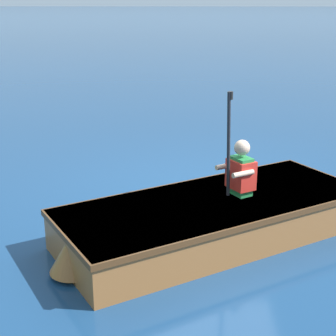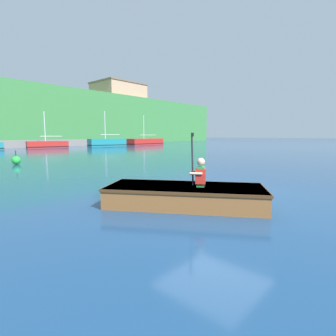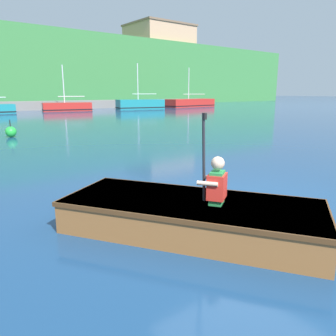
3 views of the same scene
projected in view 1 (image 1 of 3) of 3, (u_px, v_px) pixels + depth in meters
name	position (u px, v px, depth m)	size (l,w,h in m)	color
ground_plane	(200.00, 190.00, 6.98)	(300.00, 300.00, 0.00)	navy
rowboat_foreground	(210.00, 217.00, 5.50)	(2.94, 3.56, 0.44)	#935B2D
person_paddler	(240.00, 170.00, 5.53)	(0.45, 0.45, 1.15)	#267F3F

